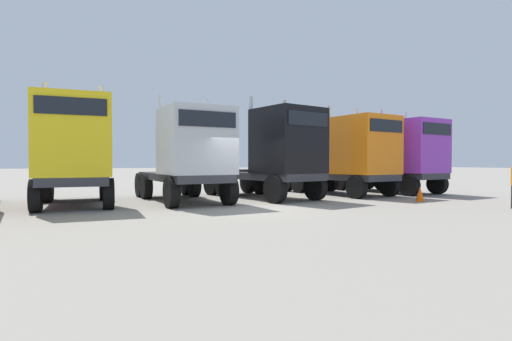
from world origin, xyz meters
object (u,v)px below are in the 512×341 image
at_px(semi_truck_silver, 190,154).
at_px(traffic_cone_near, 420,194).
at_px(semi_truck_orange, 355,155).
at_px(semi_truck_yellow, 74,151).
at_px(semi_truck_purple, 406,156).
at_px(semi_truck_black, 278,153).

relative_size(semi_truck_silver, traffic_cone_near, 10.74).
bearing_deg(semi_truck_orange, traffic_cone_near, 2.20).
bearing_deg(semi_truck_yellow, semi_truck_purple, 91.36).
height_order(semi_truck_black, traffic_cone_near, semi_truck_black).
height_order(semi_truck_black, semi_truck_purple, semi_truck_black).
height_order(semi_truck_orange, semi_truck_purple, semi_truck_orange).
relative_size(semi_truck_yellow, semi_truck_black, 0.89).
bearing_deg(semi_truck_purple, semi_truck_silver, -96.03).
bearing_deg(semi_truck_yellow, semi_truck_silver, 87.63).
relative_size(semi_truck_silver, semi_truck_orange, 0.99).
distance_m(semi_truck_orange, semi_truck_purple, 3.20).
distance_m(semi_truck_silver, traffic_cone_near, 9.50).
bearing_deg(semi_truck_purple, traffic_cone_near, -44.36).
distance_m(semi_truck_silver, semi_truck_orange, 8.19).
xyz_separation_m(semi_truck_orange, semi_truck_purple, (3.19, 0.14, -0.01)).
distance_m(semi_truck_silver, semi_truck_black, 3.89).
distance_m(semi_truck_black, semi_truck_purple, 7.49).
relative_size(semi_truck_silver, semi_truck_black, 1.00).
bearing_deg(semi_truck_black, semi_truck_yellow, -104.11).
height_order(semi_truck_yellow, semi_truck_black, semi_truck_yellow).
bearing_deg(semi_truck_purple, semi_truck_orange, -98.00).
distance_m(semi_truck_yellow, traffic_cone_near, 13.52).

